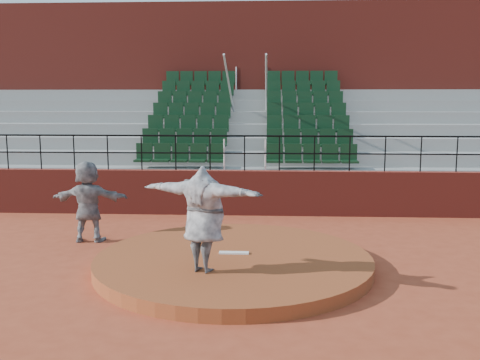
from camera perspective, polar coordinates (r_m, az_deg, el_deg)
name	(u,v)px	position (r m, az deg, el deg)	size (l,w,h in m)	color
ground	(233,268)	(10.84, -0.70, -9.33)	(90.00, 90.00, 0.00)	#A03E24
pitchers_mound	(233,262)	(10.80, -0.70, -8.70)	(5.50, 5.50, 0.25)	brown
pitching_rubber	(234,253)	(10.91, -0.65, -7.77)	(0.60, 0.15, 0.03)	white
boundary_wall	(245,193)	(15.54, 0.48, -1.35)	(24.00, 0.30, 1.30)	maroon
wall_railing	(245,145)	(15.36, 0.49, 3.72)	(24.04, 0.05, 1.03)	black
seating_deck	(249,153)	(19.05, 0.97, 2.86)	(24.00, 5.97, 4.63)	gray
press_box_facade	(253,94)	(22.90, 1.34, 9.14)	(24.00, 3.00, 7.10)	maroon
pitcher	(204,219)	(9.62, -3.90, -4.18)	(2.37, 0.64, 1.93)	black
fielder	(88,201)	(13.07, -15.89, -2.20)	(1.79, 0.57, 1.93)	black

